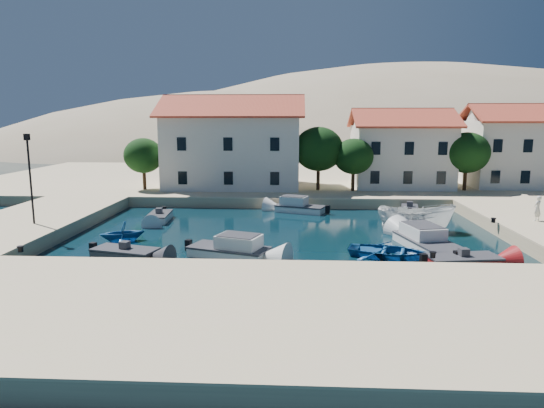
{
  "coord_description": "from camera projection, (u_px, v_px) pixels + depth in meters",
  "views": [
    {
      "loc": [
        0.84,
        -24.19,
        8.17
      ],
      "look_at": [
        -1.0,
        11.05,
        2.0
      ],
      "focal_mm": 32.0,
      "sensor_mm": 36.0,
      "label": 1
    }
  ],
  "objects": [
    {
      "name": "bollards",
      "position": [
        330.0,
        239.0,
        28.7
      ],
      "size": [
        29.36,
        9.56,
        0.3
      ],
      "color": "black",
      "rests_on": "ground"
    },
    {
      "name": "pedestrian",
      "position": [
        537.0,
        208.0,
        34.56
      ],
      "size": [
        0.79,
        0.74,
        1.82
      ],
      "primitive_type": "imported",
      "rotation": [
        0.0,
        0.0,
        3.78
      ],
      "color": "silver",
      "rests_on": "quay_east"
    },
    {
      "name": "hills",
      "position": [
        361.0,
        223.0,
        149.82
      ],
      "size": [
        254.0,
        176.0,
        99.0
      ],
      "color": "gray",
      "rests_on": "ground"
    },
    {
      "name": "cabin_cruiser_east",
      "position": [
        428.0,
        242.0,
        30.83
      ],
      "size": [
        3.58,
        6.11,
        1.6
      ],
      "rotation": [
        0.0,
        0.0,
        1.81
      ],
      "color": "silver",
      "rests_on": "ground"
    },
    {
      "name": "cabin_cruiser_south",
      "position": [
        229.0,
        249.0,
        29.09
      ],
      "size": [
        5.23,
        3.53,
        1.6
      ],
      "rotation": [
        0.0,
        0.0,
        -0.34
      ],
      "color": "silver",
      "rests_on": "ground"
    },
    {
      "name": "lamppost",
      "position": [
        30.0,
        170.0,
        33.19
      ],
      "size": [
        0.35,
        0.25,
        6.22
      ],
      "color": "black",
      "rests_on": "quay_west"
    },
    {
      "name": "boat_east",
      "position": [
        415.0,
        231.0,
        36.05
      ],
      "size": [
        5.78,
        2.56,
        2.17
      ],
      "primitive_type": "imported",
      "rotation": [
        0.0,
        0.0,
        1.49
      ],
      "color": "silver",
      "rests_on": "ground"
    },
    {
      "name": "building_left",
      "position": [
        234.0,
        141.0,
        52.07
      ],
      "size": [
        14.7,
        9.45,
        9.7
      ],
      "color": "silver",
      "rests_on": "quay_north"
    },
    {
      "name": "building_right",
      "position": [
        511.0,
        145.0,
        52.58
      ],
      "size": [
        9.45,
        8.4,
        8.8
      ],
      "color": "silver",
      "rests_on": "quay_north"
    },
    {
      "name": "cabin_cruiser_north",
      "position": [
        300.0,
        207.0,
        43.14
      ],
      "size": [
        4.7,
        3.19,
        1.6
      ],
      "rotation": [
        0.0,
        0.0,
        2.79
      ],
      "color": "silver",
      "rests_on": "ground"
    },
    {
      "name": "motorboat_white_ne",
      "position": [
        410.0,
        210.0,
        42.67
      ],
      "size": [
        1.99,
        3.23,
        1.25
      ],
      "rotation": [
        0.0,
        0.0,
        1.37
      ],
      "color": "silver",
      "rests_on": "ground"
    },
    {
      "name": "motorboat_red_se",
      "position": [
        463.0,
        261.0,
        27.23
      ],
      "size": [
        4.2,
        2.36,
        1.25
      ],
      "rotation": [
        0.0,
        0.0,
        0.15
      ],
      "color": "maroon",
      "rests_on": "ground"
    },
    {
      "name": "rowboat_south",
      "position": [
        389.0,
        257.0,
        29.14
      ],
      "size": [
        5.55,
        4.58,
        1.0
      ],
      "primitive_type": "imported",
      "rotation": [
        0.0,
        0.0,
        1.3
      ],
      "color": "#1A5693",
      "rests_on": "ground"
    },
    {
      "name": "quay_north",
      "position": [
        306.0,
        180.0,
        62.44
      ],
      "size": [
        80.0,
        36.0,
        1.0
      ],
      "primitive_type": "cube",
      "color": "#C9B889",
      "rests_on": "ground"
    },
    {
      "name": "rowboat_west",
      "position": [
        123.0,
        241.0,
        32.92
      ],
      "size": [
        3.66,
        3.46,
        1.52
      ],
      "primitive_type": "imported",
      "rotation": [
        0.0,
        0.0,
        -1.15
      ],
      "color": "#1A5693",
      "rests_on": "ground"
    },
    {
      "name": "motorboat_white_west",
      "position": [
        159.0,
        217.0,
        39.57
      ],
      "size": [
        1.89,
        3.78,
        1.25
      ],
      "rotation": [
        0.0,
        0.0,
        -1.5
      ],
      "color": "silver",
      "rests_on": "ground"
    },
    {
      "name": "quay_west",
      "position": [
        30.0,
        224.0,
        35.97
      ],
      "size": [
        8.0,
        20.0,
        1.0
      ],
      "primitive_type": "cube",
      "color": "#C9B889",
      "rests_on": "ground"
    },
    {
      "name": "ground",
      "position": [
        280.0,
        278.0,
        25.24
      ],
      "size": [
        400.0,
        400.0,
        0.0
      ],
      "primitive_type": "plane",
      "color": "black",
      "rests_on": "ground"
    },
    {
      "name": "quay_south",
      "position": [
        275.0,
        315.0,
        19.25
      ],
      "size": [
        52.0,
        12.0,
        1.0
      ],
      "primitive_type": "cube",
      "color": "#C9B889",
      "rests_on": "ground"
    },
    {
      "name": "motorboat_grey_sw",
      "position": [
        125.0,
        254.0,
        28.78
      ],
      "size": [
        4.15,
        2.63,
        1.25
      ],
      "rotation": [
        0.0,
        0.0,
        -0.26
      ],
      "color": "#36363B",
      "rests_on": "ground"
    },
    {
      "name": "building_mid",
      "position": [
        401.0,
        147.0,
        52.26
      ],
      "size": [
        10.5,
        8.4,
        8.3
      ],
      "color": "silver",
      "rests_on": "quay_north"
    },
    {
      "name": "trees",
      "position": [
        333.0,
        153.0,
        49.22
      ],
      "size": [
        37.3,
        5.3,
        6.45
      ],
      "color": "#382314",
      "rests_on": "quay_north"
    }
  ]
}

